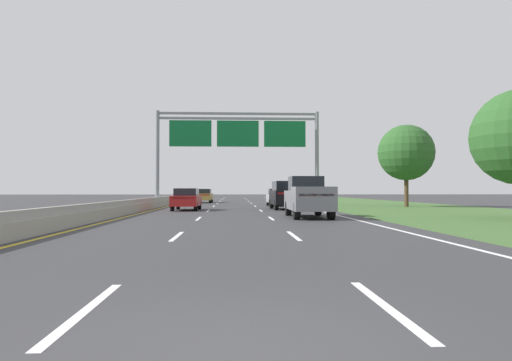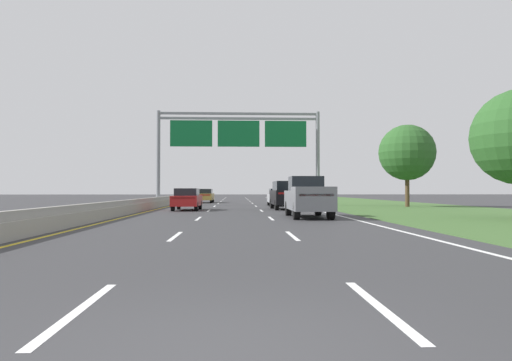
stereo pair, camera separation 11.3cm
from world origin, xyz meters
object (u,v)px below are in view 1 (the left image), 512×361
Objects in this scene: car_gold_left_lane_sedan at (204,196)px; car_silver_right_lane_sedan at (278,197)px; overhead_sign_gantry at (238,138)px; roadside_tree_mid at (406,153)px; car_black_right_lane_suv at (285,195)px; pickup_truck_grey at (308,197)px; car_red_left_lane_sedan at (187,199)px.

car_gold_left_lane_sedan is 1.01× the size of car_silver_right_lane_sedan.
overhead_sign_gantry is at bearing 85.03° from car_silver_right_lane_sedan.
car_silver_right_lane_sedan is at bearing 164.06° from roadside_tree_mid.
roadside_tree_mid is at bearing -13.32° from overhead_sign_gantry.
car_gold_left_lane_sedan is (-3.75, 10.32, -5.41)m from overhead_sign_gantry.
overhead_sign_gantry reaches higher than car_black_right_lane_suv.
overhead_sign_gantry is 3.42× the size of car_silver_right_lane_sedan.
pickup_truck_grey reaches higher than car_black_right_lane_suv.
car_silver_right_lane_sedan is (7.40, -10.66, 0.00)m from car_gold_left_lane_sedan.
overhead_sign_gantry is at bearing -21.65° from car_red_left_lane_sedan.
car_red_left_lane_sedan and car_silver_right_lane_sedan have the same top height.
overhead_sign_gantry is 3.39× the size of car_gold_left_lane_sedan.
car_red_left_lane_sedan is 19.39m from car_gold_left_lane_sedan.
overhead_sign_gantry reaches higher than car_gold_left_lane_sedan.
overhead_sign_gantry is 3.17× the size of car_black_right_lane_suv.
car_red_left_lane_sedan is (-3.76, -9.07, -5.41)m from overhead_sign_gantry.
pickup_truck_grey is at bearing -140.11° from car_red_left_lane_sedan.
roadside_tree_mid is (18.22, 5.64, 3.85)m from car_red_left_lane_sedan.
overhead_sign_gantry is at bearing 166.68° from roadside_tree_mid.
pickup_truck_grey is 18.64m from roadside_tree_mid.
car_silver_right_lane_sedan is 0.62× the size of roadside_tree_mid.
roadside_tree_mid is (18.21, -13.75, 3.85)m from car_gold_left_lane_sedan.
roadside_tree_mid is at bearing -125.87° from car_gold_left_lane_sedan.
car_red_left_lane_sedan is at bearing -178.84° from car_gold_left_lane_sedan.
car_gold_left_lane_sedan is at bearing 0.86° from car_red_left_lane_sedan.
car_silver_right_lane_sedan is 0.93× the size of car_black_right_lane_suv.
car_black_right_lane_suv is (3.46, -7.88, -5.13)m from overhead_sign_gantry.
car_gold_left_lane_sedan is at bearing 142.96° from roadside_tree_mid.
car_black_right_lane_suv is 12.39m from roadside_tree_mid.
car_red_left_lane_sedan is 0.63× the size of roadside_tree_mid.
roadside_tree_mid is (10.87, 14.70, 3.59)m from pickup_truck_grey.
car_red_left_lane_sedan is at bearing -162.79° from roadside_tree_mid.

